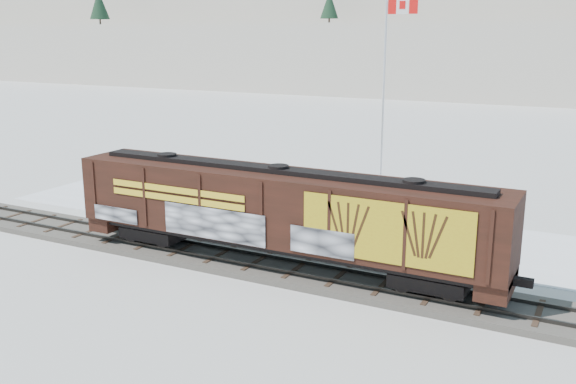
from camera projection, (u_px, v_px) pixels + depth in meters
The scene contains 9 objects.
ground at pixel (257, 267), 29.06m from camera, with size 500.00×500.00×0.00m, color white.
rail_track at pixel (257, 264), 29.03m from camera, with size 50.00×3.40×0.43m.
parking_strip at pixel (325, 224), 35.52m from camera, with size 40.00×8.00×0.03m, color white.
hillside at pixel (564, 15), 146.05m from camera, with size 360.00×110.00×93.00m.
hopper_railcar at pixel (279, 210), 27.87m from camera, with size 19.83×3.06×4.28m.
flagpole at pixel (384, 128), 38.63m from camera, with size 2.30×0.90×12.58m.
car_silver at pixel (211, 204), 37.00m from camera, with size 1.64×4.08×1.39m, color silver.
car_white at pixel (291, 210), 35.16m from camera, with size 1.77×5.08×1.68m, color silver.
car_dark at pixel (420, 225), 32.75m from camera, with size 2.05×5.03×1.46m, color black.
Camera 1 is at (13.85, -23.66, 10.31)m, focal length 40.00 mm.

